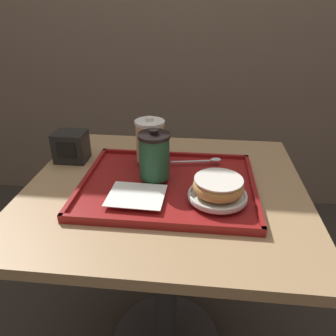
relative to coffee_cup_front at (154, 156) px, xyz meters
The scene contains 9 objects.
cafe_table 0.27m from the coffee_cup_front, ahead, with size 0.81×0.74×0.71m.
serving_tray 0.10m from the coffee_cup_front, 24.74° to the right, with size 0.49×0.40×0.02m.
napkin_paper 0.13m from the coffee_cup_front, 107.11° to the right, with size 0.15×0.13×0.00m.
coffee_cup_front is the anchor object (origin of this frame).
coffee_cup_rear 0.11m from the coffee_cup_front, 104.92° to the left, with size 0.09×0.09×0.14m.
plate_with_chocolate_donut 0.21m from the coffee_cup_front, 27.61° to the right, with size 0.16×0.16×0.01m.
donut_chocolate_glazed 0.20m from the coffee_cup_front, 27.61° to the right, with size 0.13×0.13×0.04m.
spoon 0.20m from the coffee_cup_front, 36.90° to the left, with size 0.16×0.04×0.01m.
napkin_dispenser 0.33m from the coffee_cup_front, 156.88° to the left, with size 0.10×0.09×0.10m.
Camera 1 is at (0.10, -0.82, 1.20)m, focal length 35.00 mm.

